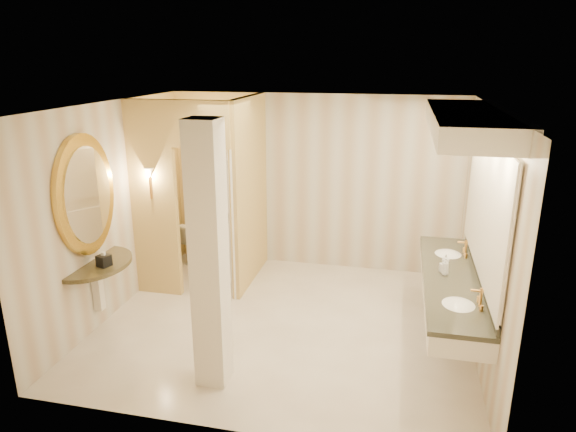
% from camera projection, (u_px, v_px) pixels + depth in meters
% --- Properties ---
extents(floor, '(4.50, 4.50, 0.00)m').
position_uv_depth(floor, '(285.00, 323.00, 6.47)').
color(floor, white).
rests_on(floor, ground).
extents(ceiling, '(4.50, 4.50, 0.00)m').
position_uv_depth(ceiling, '(284.00, 106.00, 5.67)').
color(ceiling, silver).
rests_on(ceiling, wall_back).
extents(wall_back, '(4.50, 0.02, 2.70)m').
position_uv_depth(wall_back, '(313.00, 183.00, 7.93)').
color(wall_back, beige).
rests_on(wall_back, floor).
extents(wall_front, '(4.50, 0.02, 2.70)m').
position_uv_depth(wall_front, '(230.00, 295.00, 4.21)').
color(wall_front, beige).
rests_on(wall_front, floor).
extents(wall_left, '(0.02, 4.00, 2.70)m').
position_uv_depth(wall_left, '(113.00, 210.00, 6.54)').
color(wall_left, beige).
rests_on(wall_left, floor).
extents(wall_right, '(0.02, 4.00, 2.70)m').
position_uv_depth(wall_right, '(485.00, 235.00, 5.61)').
color(wall_right, beige).
rests_on(wall_right, floor).
extents(toilet_closet, '(1.50, 1.55, 2.70)m').
position_uv_depth(toilet_closet, '(221.00, 193.00, 7.19)').
color(toilet_closet, '#DECE74').
rests_on(toilet_closet, floor).
extents(wall_sconce, '(0.14, 0.14, 0.42)m').
position_uv_depth(wall_sconce, '(149.00, 174.00, 6.76)').
color(wall_sconce, '#C78B3F').
rests_on(wall_sconce, toilet_closet).
extents(vanity, '(0.75, 2.77, 2.09)m').
position_uv_depth(vanity, '(462.00, 212.00, 5.49)').
color(vanity, white).
rests_on(vanity, floor).
extents(console_shelf, '(1.09, 1.09, 2.00)m').
position_uv_depth(console_shelf, '(88.00, 224.00, 5.98)').
color(console_shelf, black).
rests_on(console_shelf, floor).
extents(pillar, '(0.31, 0.31, 2.70)m').
position_uv_depth(pillar, '(209.00, 259.00, 4.96)').
color(pillar, white).
rests_on(pillar, floor).
extents(tissue_box, '(0.17, 0.17, 0.13)m').
position_uv_depth(tissue_box, '(104.00, 261.00, 5.98)').
color(tissue_box, black).
rests_on(tissue_box, console_shelf).
extents(toilet, '(0.50, 0.72, 0.67)m').
position_uv_depth(toilet, '(198.00, 241.00, 8.39)').
color(toilet, white).
rests_on(toilet, floor).
extents(soap_bottle_a, '(0.09, 0.09, 0.15)m').
position_uv_depth(soap_bottle_a, '(443.00, 266.00, 5.82)').
color(soap_bottle_a, beige).
rests_on(soap_bottle_a, vanity).
extents(soap_bottle_b, '(0.11, 0.11, 0.11)m').
position_uv_depth(soap_bottle_b, '(446.00, 259.00, 6.07)').
color(soap_bottle_b, silver).
rests_on(soap_bottle_b, vanity).
extents(soap_bottle_c, '(0.10, 0.10, 0.20)m').
position_uv_depth(soap_bottle_c, '(445.00, 266.00, 5.73)').
color(soap_bottle_c, '#C6B28C').
rests_on(soap_bottle_c, vanity).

